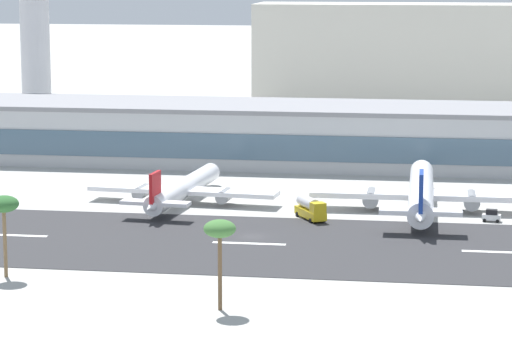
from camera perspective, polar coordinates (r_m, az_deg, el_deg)
The scene contains 14 objects.
ground_plane at distance 198.48m, azimuth -0.15°, elevation -3.19°, with size 1400.00×1400.00×0.00m, color #A8A8A3.
runway_strip at distance 193.57m, azimuth -0.38°, elevation -3.52°, with size 800.00×41.30×0.08m, color #2D2D30.
runway_centreline_dash_3 at distance 203.43m, azimuth -11.56°, elevation -3.05°, with size 12.00×1.20×0.01m, color white.
runway_centreline_dash_4 at distance 193.53m, azimuth -0.33°, elevation -3.50°, with size 12.00×1.20×0.01m, color white.
runway_centreline_dash_5 at distance 191.65m, azimuth 11.61°, elevation -3.84°, with size 12.00×1.20×0.01m, color white.
terminal_building at distance 270.18m, azimuth 3.29°, elevation 1.72°, with size 196.22×28.00×13.53m.
control_tower at distance 319.99m, azimuth -10.55°, elevation 7.32°, with size 16.78×16.78×50.31m.
distant_hotel_block at distance 360.45m, azimuth 8.84°, elevation 5.23°, with size 110.42×25.57×33.40m, color beige.
airliner_red_tail_gate_0 at distance 225.36m, azimuth -3.58°, elevation -0.93°, with size 36.97×41.65×8.70m.
airliner_navy_tail_gate_1 at distance 219.64m, azimuth 7.90°, elevation -1.11°, with size 40.66×51.28×10.70m.
service_baggage_tug_1 at distance 214.04m, azimuth 11.20°, elevation -2.14°, with size 3.38×2.24×2.20m.
service_fuel_truck_2 at distance 211.69m, azimuth 2.63°, elevation -1.82°, with size 6.49×8.67×3.95m.
palm_tree_0 at distance 154.66m, azimuth -1.75°, elevation -2.94°, with size 4.24×4.24×12.07m.
palm_tree_2 at distance 174.80m, azimuth -11.97°, elevation -1.68°, with size 4.41×4.41×12.01m.
Camera 1 is at (29.23, -191.19, 44.54)m, focal length 83.66 mm.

